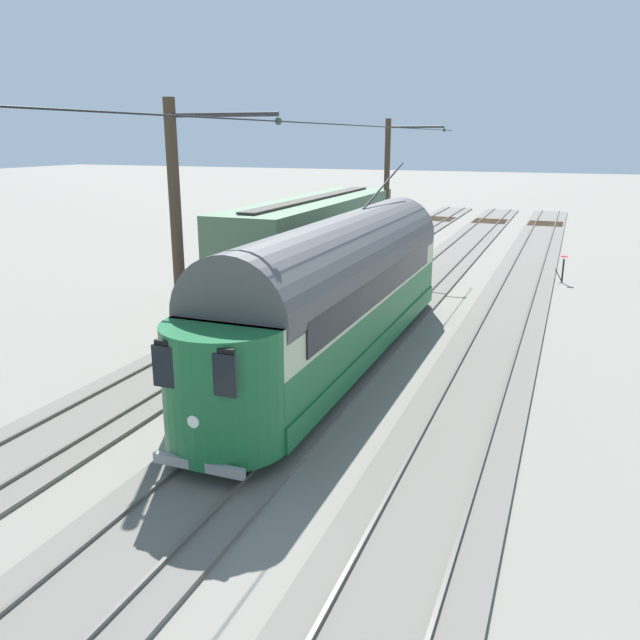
{
  "coord_description": "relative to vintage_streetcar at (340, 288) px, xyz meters",
  "views": [
    {
      "loc": [
        -6.09,
        21.6,
        6.45
      ],
      "look_at": [
        -0.13,
        6.35,
        1.81
      ],
      "focal_mm": 36.23,
      "sensor_mm": 36.0,
      "label": 1
    }
  ],
  "objects": [
    {
      "name": "ground_plane",
      "position": [
        0.0,
        -4.39,
        -2.25
      ],
      "size": [
        220.0,
        220.0,
        0.0
      ],
      "primitive_type": "plane",
      "color": "gray"
    },
    {
      "name": "track_streetcar_siding",
      "position": [
        -4.15,
        -4.71,
        -2.2
      ],
      "size": [
        2.8,
        80.0,
        0.18
      ],
      "color": "#666059",
      "rests_on": "ground"
    },
    {
      "name": "track_adjacent_siding",
      "position": [
        0.0,
        -4.71,
        -2.2
      ],
      "size": [
        2.8,
        80.0,
        0.18
      ],
      "color": "#666059",
      "rests_on": "ground"
    },
    {
      "name": "track_third_siding",
      "position": [
        4.15,
        -4.71,
        -2.2
      ],
      "size": [
        2.8,
        80.0,
        0.18
      ],
      "color": "#666059",
      "rests_on": "ground"
    },
    {
      "name": "vintage_streetcar",
      "position": [
        0.0,
        0.0,
        0.0
      ],
      "size": [
        2.65,
        15.99,
        5.39
      ],
      "color": "#196033",
      "rests_on": "ground"
    },
    {
      "name": "boxcar_adjacent",
      "position": [
        4.15,
        -8.31,
        -0.09
      ],
      "size": [
        2.96,
        13.77,
        3.85
      ],
      "color": "#4C6B4C",
      "rests_on": "ground"
    },
    {
      "name": "catenary_pole_foreground",
      "position": [
        2.65,
        -14.48,
        1.58
      ],
      "size": [
        2.96,
        0.28,
        7.33
      ],
      "color": "#423323",
      "rests_on": "ground"
    },
    {
      "name": "catenary_pole_mid_near",
      "position": [
        2.65,
        4.08,
        1.58
      ],
      "size": [
        2.96,
        0.28,
        7.33
      ],
      "color": "#423323",
      "rests_on": "ground"
    },
    {
      "name": "overhead_wire_run",
      "position": [
        0.06,
        3.32,
        4.54
      ],
      "size": [
        2.75,
        41.11,
        0.18
      ],
      "color": "black",
      "rests_on": "ground"
    },
    {
      "name": "switch_stand",
      "position": [
        -5.87,
        -13.95,
        -1.55
      ],
      "size": [
        0.5,
        0.3,
        1.24
      ],
      "color": "black",
      "rests_on": "ground"
    }
  ]
}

